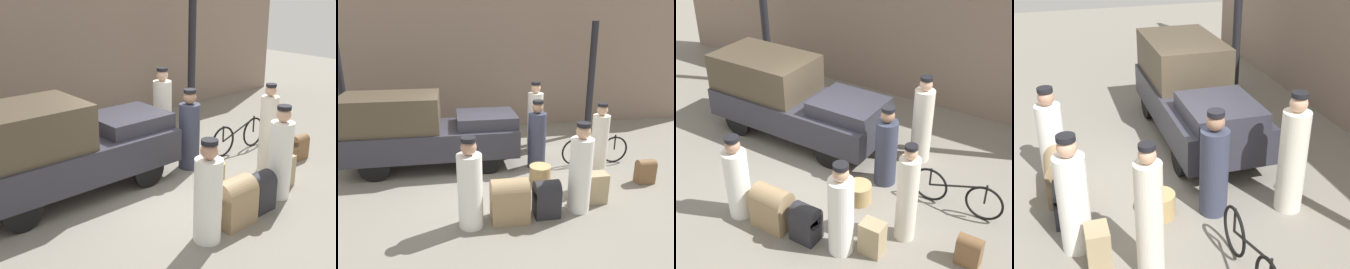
% 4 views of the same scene
% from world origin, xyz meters
% --- Properties ---
extents(ground_plane, '(30.00, 30.00, 0.00)m').
position_xyz_m(ground_plane, '(0.00, 0.00, 0.00)').
color(ground_plane, gray).
extents(canopy_pillar_left, '(0.20, 0.20, 3.40)m').
position_xyz_m(canopy_pillar_left, '(-3.90, 2.80, 1.70)').
color(canopy_pillar_left, black).
rests_on(canopy_pillar_left, ground).
extents(truck, '(3.99, 1.53, 1.77)m').
position_xyz_m(truck, '(-1.69, 0.96, 0.94)').
color(truck, black).
rests_on(truck, ground).
extents(bicycle, '(1.70, 0.04, 0.73)m').
position_xyz_m(bicycle, '(2.45, 0.39, 0.35)').
color(bicycle, black).
rests_on(bicycle, ground).
extents(wicker_basket, '(0.47, 0.47, 0.37)m').
position_xyz_m(wicker_basket, '(0.87, -0.34, 0.19)').
color(wicker_basket, tan).
rests_on(wicker_basket, ground).
extents(porter_lifting_near_truck, '(0.42, 0.42, 1.60)m').
position_xyz_m(porter_lifting_near_truck, '(-0.73, -1.76, 0.72)').
color(porter_lifting_near_truck, white).
rests_on(porter_lifting_near_truck, ground).
extents(porter_standing_middle, '(0.41, 0.41, 1.88)m').
position_xyz_m(porter_standing_middle, '(1.22, 1.57, 0.86)').
color(porter_standing_middle, silver).
rests_on(porter_standing_middle, ground).
extents(porter_with_bicycle, '(0.42, 0.42, 1.64)m').
position_xyz_m(porter_with_bicycle, '(0.98, 0.45, 0.74)').
color(porter_with_bicycle, '#33384C').
rests_on(porter_with_bicycle, ground).
extents(porter_carrying_trunk, '(0.41, 0.41, 1.69)m').
position_xyz_m(porter_carrying_trunk, '(1.26, -1.57, 0.77)').
color(porter_carrying_trunk, white).
rests_on(porter_carrying_trunk, ground).
extents(conductor_in_dark_uniform, '(0.34, 0.34, 1.81)m').
position_xyz_m(conductor_in_dark_uniform, '(1.99, -0.73, 0.84)').
color(conductor_in_dark_uniform, silver).
rests_on(conductor_in_dark_uniform, ground).
extents(trunk_umber_medium, '(0.38, 0.30, 0.59)m').
position_xyz_m(trunk_umber_medium, '(1.71, -1.34, 0.30)').
color(trunk_umber_medium, '#9E8966').
rests_on(trunk_umber_medium, ground).
extents(suitcase_tan_flat, '(0.65, 0.47, 0.78)m').
position_xyz_m(suitcase_tan_flat, '(-0.05, -1.69, 0.40)').
color(suitcase_tan_flat, '#937A56').
rests_on(suitcase_tan_flat, ground).
extents(trunk_barrel_dark, '(0.45, 0.37, 0.68)m').
position_xyz_m(trunk_barrel_dark, '(0.63, -1.65, 0.35)').
color(trunk_barrel_dark, '#232328').
rests_on(trunk_barrel_dark, ground).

